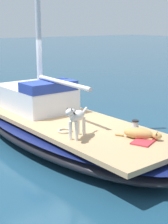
{
  "coord_description": "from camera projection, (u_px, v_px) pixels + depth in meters",
  "views": [
    {
      "loc": [
        -4.23,
        -6.89,
        2.9
      ],
      "look_at": [
        0.0,
        -1.0,
        1.01
      ],
      "focal_mm": 54.7,
      "sensor_mm": 36.0,
      "label": 1
    }
  ],
  "objects": [
    {
      "name": "sailboat_main",
      "position": [
        60.0,
        130.0,
        8.45
      ],
      "size": [
        2.86,
        7.35,
        0.66
      ],
      "color": "black",
      "rests_on": "ground"
    },
    {
      "name": "deck_towel",
      "position": [
        144.0,
        141.0,
        6.64
      ],
      "size": [
        0.66,
        0.55,
        0.03
      ],
      "primitive_type": "cube",
      "rotation": [
        0.0,
        0.0,
        0.4
      ],
      "color": "#C6333D",
      "rests_on": "sailboat_main"
    },
    {
      "name": "deck_winch",
      "position": [
        135.0,
        125.0,
        7.39
      ],
      "size": [
        0.16,
        0.16,
        0.21
      ],
      "color": "#B7B7BC",
      "rests_on": "sailboat_main"
    },
    {
      "name": "cabin_house",
      "position": [
        36.0,
        96.0,
        9.12
      ],
      "size": [
        1.5,
        2.28,
        0.84
      ],
      "color": "silver",
      "rests_on": "sailboat_main"
    },
    {
      "name": "dog_white",
      "position": [
        76.0,
        118.0,
        6.76
      ],
      "size": [
        0.85,
        0.56,
        0.7
      ],
      "color": "silver",
      "rests_on": "sailboat_main"
    },
    {
      "name": "coiled_rope",
      "position": [
        65.0,
        131.0,
        7.27
      ],
      "size": [
        0.32,
        0.32,
        0.04
      ],
      "primitive_type": "torus",
      "color": "beige",
      "rests_on": "sailboat_main"
    },
    {
      "name": "dog_tan",
      "position": [
        140.0,
        134.0,
        6.8
      ],
      "size": [
        0.58,
        0.85,
        0.22
      ],
      "color": "tan",
      "rests_on": "sailboat_main"
    },
    {
      "name": "ground_plane",
      "position": [
        61.0,
        143.0,
        8.53
      ],
      "size": [
        120.0,
        120.0,
        0.0
      ],
      "primitive_type": "plane",
      "color": "navy"
    }
  ]
}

